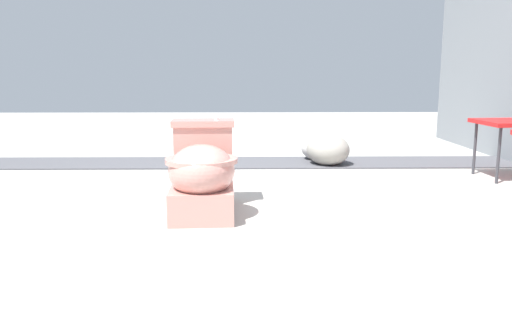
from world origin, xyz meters
TOP-DOWN VIEW (x-y plane):
  - ground_plane at (0.00, 0.00)m, footprint 14.00×14.00m
  - gravel_strip at (-1.26, 0.50)m, footprint 0.56×8.00m
  - toilet at (0.29, -0.08)m, footprint 0.65×0.41m
  - boulder_near at (-1.16, 0.86)m, footprint 0.52×0.50m
  - boulder_far at (-1.41, 0.82)m, footprint 0.33×0.35m

SIDE VIEW (x-z plane):
  - ground_plane at x=0.00m, z-range 0.00..0.00m
  - gravel_strip at x=-1.26m, z-range 0.00..0.01m
  - boulder_far at x=-1.41m, z-range 0.00..0.22m
  - boulder_near at x=-1.16m, z-range 0.00..0.27m
  - toilet at x=0.29m, z-range -0.04..0.48m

